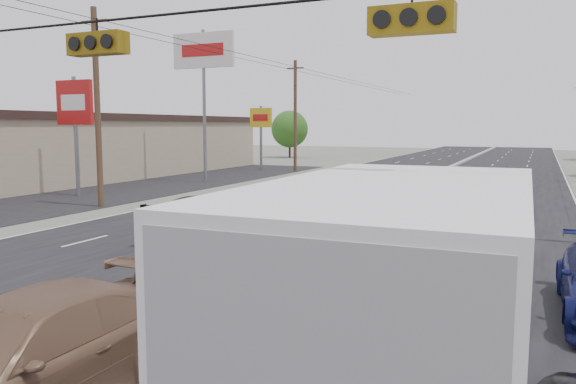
% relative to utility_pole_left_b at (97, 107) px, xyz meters
% --- Properties ---
extents(ground, '(200.00, 200.00, 0.00)m').
position_rel_utility_pole_left_b_xyz_m(ground, '(12.50, -15.00, -5.11)').
color(ground, '#606356').
rests_on(ground, ground).
extents(road_surface, '(20.00, 160.00, 0.02)m').
position_rel_utility_pole_left_b_xyz_m(road_surface, '(12.50, 15.00, -5.11)').
color(road_surface, black).
rests_on(road_surface, ground).
extents(center_median, '(0.50, 160.00, 0.20)m').
position_rel_utility_pole_left_b_xyz_m(center_median, '(12.50, 15.00, -5.01)').
color(center_median, gray).
rests_on(center_median, ground).
extents(strip_mall, '(12.00, 42.00, 4.60)m').
position_rel_utility_pole_left_b_xyz_m(strip_mall, '(-13.50, 10.00, -2.81)').
color(strip_mall, tan).
rests_on(strip_mall, ground).
extents(parking_lot, '(10.00, 42.00, 0.02)m').
position_rel_utility_pole_left_b_xyz_m(parking_lot, '(-4.50, 10.00, -5.11)').
color(parking_lot, black).
rests_on(parking_lot, ground).
extents(utility_pole_left_b, '(1.60, 0.30, 10.00)m').
position_rel_utility_pole_left_b_xyz_m(utility_pole_left_b, '(0.00, 0.00, 0.00)').
color(utility_pole_left_b, '#422D1E').
rests_on(utility_pole_left_b, ground).
extents(utility_pole_left_c, '(1.60, 0.30, 10.00)m').
position_rel_utility_pole_left_b_xyz_m(utility_pole_left_c, '(0.00, 25.00, 0.00)').
color(utility_pole_left_c, '#422D1E').
rests_on(utility_pole_left_c, ground).
extents(traffic_signals, '(25.00, 0.30, 0.54)m').
position_rel_utility_pole_left_b_xyz_m(traffic_signals, '(13.90, -15.00, 0.39)').
color(traffic_signals, black).
rests_on(traffic_signals, ground).
extents(pole_sign_mid, '(2.60, 0.25, 7.00)m').
position_rel_utility_pole_left_b_xyz_m(pole_sign_mid, '(-4.50, 3.00, 0.01)').
color(pole_sign_mid, slate).
rests_on(pole_sign_mid, ground).
extents(pole_sign_billboard, '(5.00, 0.25, 11.00)m').
position_rel_utility_pole_left_b_xyz_m(pole_sign_billboard, '(-2.00, 13.00, 3.76)').
color(pole_sign_billboard, slate).
rests_on(pole_sign_billboard, ground).
extents(pole_sign_far, '(2.20, 0.25, 6.00)m').
position_rel_utility_pole_left_b_xyz_m(pole_sign_far, '(-3.50, 25.00, -0.70)').
color(pole_sign_far, slate).
rests_on(pole_sign_far, ground).
extents(tree_left_far, '(4.80, 4.80, 6.12)m').
position_rel_utility_pole_left_b_xyz_m(tree_left_far, '(-9.50, 45.00, -1.39)').
color(tree_left_far, '#382619').
rests_on(tree_left_far, ground).
extents(box_truck, '(2.62, 7.11, 3.58)m').
position_rel_utility_pole_left_b_xyz_m(box_truck, '(19.20, -15.87, -3.27)').
color(box_truck, black).
rests_on(box_truck, ground).
extents(tan_sedan, '(2.75, 5.93, 1.68)m').
position_rel_utility_pole_left_b_xyz_m(tan_sedan, '(13.90, -16.63, -4.27)').
color(tan_sedan, brown).
rests_on(tan_sedan, ground).
extents(red_sedan, '(1.66, 4.26, 1.38)m').
position_rel_utility_pole_left_b_xyz_m(red_sedan, '(13.90, -10.08, -4.42)').
color(red_sedan, maroon).
rests_on(red_sedan, ground).
extents(queue_car_a, '(1.49, 3.64, 1.23)m').
position_rel_utility_pole_left_b_xyz_m(queue_car_a, '(13.90, -2.56, -4.49)').
color(queue_car_a, black).
rests_on(queue_car_a, ground).
extents(queue_car_b, '(1.98, 4.62, 1.48)m').
position_rel_utility_pole_left_b_xyz_m(queue_car_b, '(16.15, -7.25, -4.37)').
color(queue_car_b, white).
rests_on(queue_car_b, ground).
extents(oncoming_near, '(2.21, 5.38, 1.56)m').
position_rel_utility_pole_left_b_xyz_m(oncoming_near, '(9.19, -4.44, -4.33)').
color(oncoming_near, black).
rests_on(oncoming_near, ground).
extents(oncoming_far, '(2.95, 5.41, 1.44)m').
position_rel_utility_pole_left_b_xyz_m(oncoming_far, '(9.20, 7.67, -4.39)').
color(oncoming_far, '#929499').
rests_on(oncoming_far, ground).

